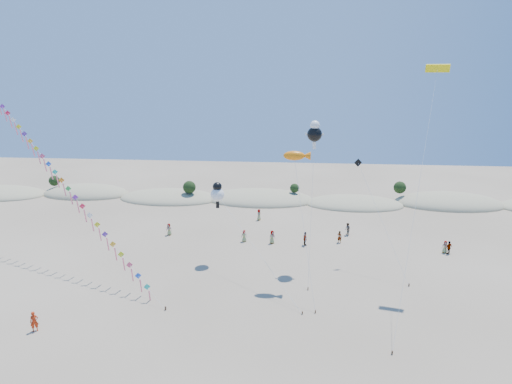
# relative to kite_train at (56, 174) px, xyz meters

# --- Properties ---
(ground) EXTENTS (160.00, 160.00, 0.00)m
(ground) POSITION_rel_kite_train_xyz_m (20.54, -18.03, -10.28)
(ground) COLOR #7D6C56
(ground) RESTS_ON ground
(dune_ridge) EXTENTS (145.30, 11.49, 5.57)m
(dune_ridge) POSITION_rel_kite_train_xyz_m (21.60, 27.11, -10.16)
(dune_ridge) COLOR tan
(dune_ridge) RESTS_ON ground
(kite_train) EXTENTS (28.91, 19.23, 20.46)m
(kite_train) POSITION_rel_kite_train_xyz_m (0.00, 0.00, 0.00)
(kite_train) COLOR #3F2D1E
(kite_train) RESTS_ON ground
(fish_kite) EXTENTS (3.41, 7.65, 13.63)m
(fish_kite) POSITION_rel_kite_train_xyz_m (26.77, -2.24, 2.84)
(fish_kite) COLOR #3F2D1E
(fish_kite) RESTS_ON ground
(cartoon_kite_low) EXTENTS (10.48, 12.16, 9.32)m
(cartoon_kite_low) POSITION_rel_kite_train_xyz_m (17.93, 1.66, -2.23)
(cartoon_kite_low) COLOR #3F2D1E
(cartoon_kite_low) RESTS_ON ground
(cartoon_kite_high) EXTENTS (2.00, 8.06, 16.22)m
(cartoon_kite_high) POSITION_rel_kite_train_xyz_m (28.59, 2.17, 4.63)
(cartoon_kite_high) COLOR #3F2D1E
(cartoon_kite_high) RESTS_ON ground
(parafoil_kite) EXTENTS (6.54, 14.50, 21.89)m
(parafoil_kite) POSITION_rel_kite_train_xyz_m (39.66, -1.17, 10.69)
(parafoil_kite) COLOR #3F2D1E
(parafoil_kite) RESTS_ON ground
(dark_kite) EXTENTS (5.37, 7.20, 11.88)m
(dark_kite) POSITION_rel_kite_train_xyz_m (35.04, 1.74, -2.18)
(dark_kite) COLOR #3F2D1E
(dark_kite) RESTS_ON ground
(flyer_foreground) EXTENTS (0.77, 0.70, 1.77)m
(flyer_foreground) POSITION_rel_kite_train_xyz_m (5.17, -14.42, -9.39)
(flyer_foreground) COLOR #B42B0E
(flyer_foreground) RESTS_ON ground
(beachgoers) EXTENTS (36.50, 11.36, 1.79)m
(beachgoers) POSITION_rel_kite_train_xyz_m (28.34, 8.91, -9.44)
(beachgoers) COLOR slate
(beachgoers) RESTS_ON ground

